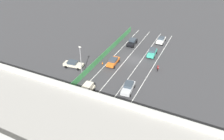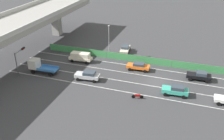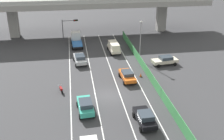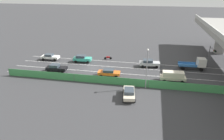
{
  "view_description": "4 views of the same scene",
  "coord_description": "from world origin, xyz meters",
  "px_view_note": "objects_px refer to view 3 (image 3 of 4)",
  "views": [
    {
      "loc": [
        -15.83,
        46.02,
        28.05
      ],
      "look_at": [
        1.34,
        9.83,
        2.28
      ],
      "focal_mm": 36.52,
      "sensor_mm": 36.0,
      "label": 1
    },
    {
      "loc": [
        -41.2,
        -5.6,
        23.19
      ],
      "look_at": [
        -0.17,
        8.58,
        1.11
      ],
      "focal_mm": 40.9,
      "sensor_mm": 36.0,
      "label": 2
    },
    {
      "loc": [
        -4.46,
        -33.29,
        19.1
      ],
      "look_at": [
        1.33,
        4.87,
        1.68
      ],
      "focal_mm": 43.9,
      "sensor_mm": 36.0,
      "label": 3
    },
    {
      "loc": [
        41.67,
        12.43,
        17.47
      ],
      "look_at": [
        2.21,
        4.7,
        0.85
      ],
      "focal_mm": 33.27,
      "sensor_mm": 36.0,
      "label": 4
    }
  ],
  "objects_px": {
    "traffic_light": "(68,26)",
    "traffic_cone": "(141,75)",
    "car_van_cream": "(114,47)",
    "street_lamp": "(140,37)",
    "flatbed_truck_blue": "(76,39)",
    "motorcycle": "(61,89)",
    "car_sedan_silver": "(80,59)",
    "car_sedan_black": "(145,117)",
    "parked_sedan_cream": "(165,60)",
    "car_taxi_orange": "(127,75)",
    "car_taxi_teal": "(85,106)"
  },
  "relations": [
    {
      "from": "car_taxi_teal",
      "to": "motorcycle",
      "type": "bearing_deg",
      "value": 118.72
    },
    {
      "from": "traffic_light",
      "to": "parked_sedan_cream",
      "type": "bearing_deg",
      "value": -44.18
    },
    {
      "from": "parked_sedan_cream",
      "to": "traffic_light",
      "type": "distance_m",
      "value": 23.26
    },
    {
      "from": "car_sedan_black",
      "to": "car_sedan_silver",
      "type": "relative_size",
      "value": 0.95
    },
    {
      "from": "flatbed_truck_blue",
      "to": "car_sedan_black",
      "type": "bearing_deg",
      "value": -76.8
    },
    {
      "from": "car_sedan_black",
      "to": "motorcycle",
      "type": "xyz_separation_m",
      "value": [
        -9.86,
        9.29,
        -0.44
      ]
    },
    {
      "from": "car_sedan_black",
      "to": "flatbed_truck_blue",
      "type": "xyz_separation_m",
      "value": [
        -7.01,
        29.88,
        0.44
      ]
    },
    {
      "from": "car_taxi_teal",
      "to": "traffic_cone",
      "type": "bearing_deg",
      "value": 43.69
    },
    {
      "from": "car_sedan_silver",
      "to": "street_lamp",
      "type": "height_order",
      "value": "street_lamp"
    },
    {
      "from": "car_sedan_black",
      "to": "traffic_cone",
      "type": "bearing_deg",
      "value": 77.9
    },
    {
      "from": "traffic_cone",
      "to": "street_lamp",
      "type": "bearing_deg",
      "value": 77.81
    },
    {
      "from": "car_taxi_orange",
      "to": "car_sedan_silver",
      "type": "bearing_deg",
      "value": 131.58
    },
    {
      "from": "motorcycle",
      "to": "car_taxi_orange",
      "type": "bearing_deg",
      "value": 13.18
    },
    {
      "from": "flatbed_truck_blue",
      "to": "traffic_cone",
      "type": "bearing_deg",
      "value": -60.75
    },
    {
      "from": "car_taxi_teal",
      "to": "motorcycle",
      "type": "relative_size",
      "value": 2.32
    },
    {
      "from": "car_van_cream",
      "to": "parked_sedan_cream",
      "type": "bearing_deg",
      "value": -43.81
    },
    {
      "from": "flatbed_truck_blue",
      "to": "motorcycle",
      "type": "height_order",
      "value": "flatbed_truck_blue"
    },
    {
      "from": "traffic_cone",
      "to": "car_van_cream",
      "type": "bearing_deg",
      "value": 102.08
    },
    {
      "from": "car_van_cream",
      "to": "flatbed_truck_blue",
      "type": "xyz_separation_m",
      "value": [
        -7.19,
        5.59,
        0.19
      ]
    },
    {
      "from": "car_taxi_teal",
      "to": "street_lamp",
      "type": "bearing_deg",
      "value": 55.31
    },
    {
      "from": "traffic_light",
      "to": "traffic_cone",
      "type": "height_order",
      "value": "traffic_light"
    },
    {
      "from": "car_taxi_orange",
      "to": "motorcycle",
      "type": "xyz_separation_m",
      "value": [
        -10.15,
        -2.38,
        -0.41
      ]
    },
    {
      "from": "car_taxi_orange",
      "to": "car_sedan_black",
      "type": "bearing_deg",
      "value": -91.41
    },
    {
      "from": "motorcycle",
      "to": "parked_sedan_cream",
      "type": "relative_size",
      "value": 0.4
    },
    {
      "from": "parked_sedan_cream",
      "to": "motorcycle",
      "type": "bearing_deg",
      "value": -157.56
    },
    {
      "from": "car_sedan_silver",
      "to": "motorcycle",
      "type": "xyz_separation_m",
      "value": [
        -3.14,
        -10.27,
        -0.48
      ]
    },
    {
      "from": "car_van_cream",
      "to": "parked_sedan_cream",
      "type": "xyz_separation_m",
      "value": [
        7.91,
        -7.59,
        -0.26
      ]
    },
    {
      "from": "car_sedan_silver",
      "to": "car_taxi_teal",
      "type": "distance_m",
      "value": 16.0
    },
    {
      "from": "car_sedan_black",
      "to": "motorcycle",
      "type": "height_order",
      "value": "car_sedan_black"
    },
    {
      "from": "car_sedan_black",
      "to": "motorcycle",
      "type": "distance_m",
      "value": 13.56
    },
    {
      "from": "car_sedan_silver",
      "to": "parked_sedan_cream",
      "type": "distance_m",
      "value": 15.08
    },
    {
      "from": "car_sedan_black",
      "to": "car_taxi_teal",
      "type": "relative_size",
      "value": 1.01
    },
    {
      "from": "car_sedan_silver",
      "to": "traffic_light",
      "type": "bearing_deg",
      "value": 97.6
    },
    {
      "from": "car_sedan_black",
      "to": "traffic_light",
      "type": "relative_size",
      "value": 0.93
    },
    {
      "from": "flatbed_truck_blue",
      "to": "motorcycle",
      "type": "relative_size",
      "value": 2.97
    },
    {
      "from": "car_taxi_teal",
      "to": "traffic_light",
      "type": "height_order",
      "value": "traffic_light"
    },
    {
      "from": "car_sedan_silver",
      "to": "motorcycle",
      "type": "relative_size",
      "value": 2.47
    },
    {
      "from": "car_van_cream",
      "to": "parked_sedan_cream",
      "type": "distance_m",
      "value": 10.97
    },
    {
      "from": "car_sedan_black",
      "to": "car_taxi_teal",
      "type": "bearing_deg",
      "value": 152.06
    },
    {
      "from": "car_sedan_silver",
      "to": "car_taxi_teal",
      "type": "height_order",
      "value": "car_taxi_teal"
    },
    {
      "from": "car_taxi_orange",
      "to": "motorcycle",
      "type": "relative_size",
      "value": 2.41
    },
    {
      "from": "flatbed_truck_blue",
      "to": "street_lamp",
      "type": "relative_size",
      "value": 0.77
    },
    {
      "from": "car_van_cream",
      "to": "street_lamp",
      "type": "distance_m",
      "value": 7.22
    },
    {
      "from": "car_sedan_black",
      "to": "car_taxi_orange",
      "type": "height_order",
      "value": "car_sedan_black"
    },
    {
      "from": "motorcycle",
      "to": "car_sedan_silver",
      "type": "bearing_deg",
      "value": 72.98
    },
    {
      "from": "car_van_cream",
      "to": "motorcycle",
      "type": "relative_size",
      "value": 2.58
    },
    {
      "from": "car_sedan_black",
      "to": "parked_sedan_cream",
      "type": "height_order",
      "value": "car_sedan_black"
    },
    {
      "from": "traffic_light",
      "to": "street_lamp",
      "type": "height_order",
      "value": "street_lamp"
    },
    {
      "from": "car_taxi_orange",
      "to": "motorcycle",
      "type": "bearing_deg",
      "value": -166.82
    },
    {
      "from": "car_sedan_silver",
      "to": "traffic_cone",
      "type": "distance_m",
      "value": 11.75
    }
  ]
}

